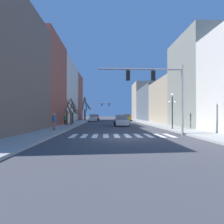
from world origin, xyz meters
name	(u,v)px	position (x,y,z in m)	size (l,w,h in m)	color
ground_plane	(123,138)	(0.00, 0.00, 0.00)	(240.00, 240.00, 0.00)	#424247
sidewalk_left	(32,137)	(-6.94, 0.00, 0.07)	(2.96, 90.00, 0.15)	#9E9E99
sidewalk_right	(211,136)	(6.94, 0.00, 0.07)	(2.96, 90.00, 0.15)	#9E9E99
building_row_left	(49,88)	(-11.42, 17.77, 6.44)	(6.00, 47.15, 13.51)	#66564C
building_row_right	(166,98)	(11.42, 23.12, 5.12)	(6.00, 57.21, 12.38)	beige
crosswalk_stripes	(122,136)	(0.00, 1.15, 0.00)	(8.55, 2.60, 0.01)	white
traffic_signal_near	(157,84)	(3.06, 1.24, 4.42)	(7.30, 0.28, 6.05)	gray
traffic_signal_far	(101,106)	(-2.83, 43.95, 4.27)	(7.82, 0.28, 5.80)	gray
street_lamp_right_corner	(172,104)	(6.23, 6.10, 3.01)	(0.95, 0.36, 4.03)	black
car_driving_toward_lane	(121,119)	(2.19, 26.61, 0.75)	(1.98, 4.49, 1.59)	gray
car_parked_right_mid	(121,121)	(1.04, 13.19, 0.76)	(2.16, 4.41, 1.63)	silver
car_at_intersection	(95,118)	(-4.25, 35.94, 0.78)	(2.19, 4.53, 1.67)	red
car_parked_left_far	(94,118)	(-4.28, 29.51, 0.80)	(2.13, 4.56, 1.72)	silver
car_parked_left_near	(127,118)	(4.27, 33.08, 0.80)	(2.15, 4.82, 1.72)	#A38423
pedestrian_near_right_corner	(54,120)	(-6.67, 4.69, 1.20)	(0.30, 0.77, 1.78)	#7A705B
pedestrian_waiting_at_curb	(65,118)	(-7.81, 14.46, 1.13)	(0.33, 0.69, 1.65)	black
street_tree_right_near	(73,113)	(-7.09, 17.33, 1.98)	(1.51, 2.11, 4.06)	#473828
street_tree_right_mid	(72,113)	(-6.44, 12.73, 2.03)	(1.93, 1.54, 4.05)	brown
street_tree_right_far	(68,114)	(-6.93, 12.29, 1.78)	(1.48, 1.26, 3.80)	brown
street_tree_left_mid	(85,109)	(-6.60, 31.60, 3.08)	(2.47, 4.03, 6.08)	brown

